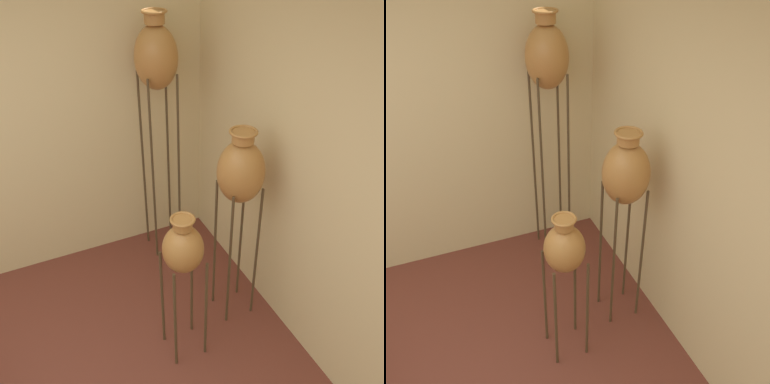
# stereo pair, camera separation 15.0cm
# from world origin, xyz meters

# --- Properties ---
(wall_right) EXTENTS (0.06, 8.25, 2.70)m
(wall_right) POSITION_xyz_m (2.15, 0.00, 1.35)
(wall_right) COLOR beige
(wall_right) RESTS_ON ground_plane
(vase_stand_tall) EXTENTS (0.34, 0.34, 2.19)m
(vase_stand_tall) POSITION_xyz_m (1.63, 1.87, 1.81)
(vase_stand_tall) COLOR #473823
(vase_stand_tall) RESTS_ON ground_plane
(vase_stand_medium) EXTENTS (0.33, 0.33, 1.61)m
(vase_stand_medium) POSITION_xyz_m (1.84, 0.90, 1.29)
(vase_stand_medium) COLOR #473823
(vase_stand_medium) RESTS_ON ground_plane
(vase_stand_short) EXTENTS (0.27, 0.27, 1.21)m
(vase_stand_short) POSITION_xyz_m (1.31, 0.70, 0.94)
(vase_stand_short) COLOR #473823
(vase_stand_short) RESTS_ON ground_plane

